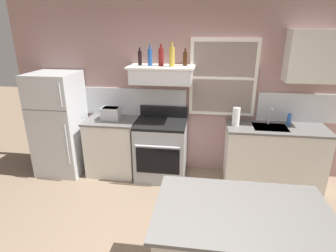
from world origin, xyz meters
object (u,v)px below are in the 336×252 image
toaster (111,113)px  bottle_brown_stout (185,59)px  bottle_balsamic_dark (140,58)px  bottle_red_label_wine (161,57)px  refrigerator (59,124)px  stove_range (161,149)px  paper_towel_roll (236,116)px  dish_soap_bottle (289,119)px  bottle_blue_liqueur (150,57)px  bottle_champagne_gold_foil (172,56)px

toaster → bottle_brown_stout: (1.14, 0.10, 0.84)m
bottle_balsamic_dark → bottle_red_label_wine: (0.32, -0.04, 0.02)m
refrigerator → stove_range: refrigerator is taller
paper_towel_roll → dish_soap_bottle: (0.77, 0.10, -0.04)m
dish_soap_bottle → toaster: bearing=-178.0°
bottle_red_label_wine → bottle_blue_liqueur: bearing=-170.9°
dish_soap_bottle → refrigerator: bearing=-177.4°
bottle_brown_stout → stove_range: bearing=-156.9°
refrigerator → stove_range: 1.69m
stove_range → bottle_brown_stout: (0.34, 0.14, 1.38)m
refrigerator → bottle_blue_liqueur: (1.49, 0.10, 1.05)m
toaster → stove_range: (0.80, -0.05, -0.54)m
bottle_blue_liqueur → dish_soap_bottle: bottle_blue_liqueur is taller
bottle_blue_liqueur → dish_soap_bottle: 2.22m
paper_towel_roll → bottle_blue_liqueur: bearing=178.2°
refrigerator → bottle_champagne_gold_foil: 2.10m
bottle_blue_liqueur → bottle_champagne_gold_foil: bearing=-6.0°
stove_range → bottle_balsamic_dark: (-0.33, 0.14, 1.39)m
bottle_balsamic_dark → bottle_blue_liqueur: 0.18m
bottle_red_label_wine → paper_towel_roll: 1.39m
bottle_blue_liqueur → dish_soap_bottle: bearing=1.7°
bottle_balsamic_dark → bottle_champagne_gold_foil: bearing=-11.3°
stove_range → bottle_champagne_gold_foil: 1.43m
refrigerator → dish_soap_bottle: refrigerator is taller
stove_range → bottle_red_label_wine: (-0.01, 0.10, 1.41)m
toaster → bottle_blue_liqueur: 1.07m
bottle_blue_liqueur → bottle_red_label_wine: 0.16m
bottle_balsamic_dark → dish_soap_bottle: 2.37m
bottle_brown_stout → paper_towel_roll: size_ratio=0.91×
toaster → dish_soap_bottle: 2.68m
bottle_blue_liqueur → bottle_brown_stout: bearing=7.6°
refrigerator → bottle_blue_liqueur: 1.82m
dish_soap_bottle → bottle_brown_stout: bearing=179.8°
toaster → dish_soap_bottle: toaster is taller
bottle_red_label_wine → bottle_brown_stout: bottle_red_label_wine is taller
bottle_balsamic_dark → dish_soap_bottle: (2.21, -0.00, -0.85)m
stove_range → bottle_balsamic_dark: 1.43m
paper_towel_roll → dish_soap_bottle: bearing=7.4°
bottle_red_label_wine → bottle_champagne_gold_foil: (0.16, -0.06, 0.01)m
bottle_brown_stout → dish_soap_bottle: 1.76m
paper_towel_roll → refrigerator: bearing=-178.7°
bottle_brown_stout → paper_towel_roll: bearing=-7.8°
toaster → bottle_red_label_wine: bearing=4.1°
bottle_champagne_gold_foil → bottle_brown_stout: (0.18, 0.10, -0.04)m
refrigerator → bottle_brown_stout: bearing=4.8°
bottle_champagne_gold_foil → paper_towel_roll: size_ratio=1.24×
bottle_balsamic_dark → bottle_champagne_gold_foil: bottle_champagne_gold_foil is taller
stove_range → bottle_balsamic_dark: size_ratio=4.31×
bottle_red_label_wine → dish_soap_bottle: bottle_red_label_wine is taller
refrigerator → paper_towel_roll: refrigerator is taller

